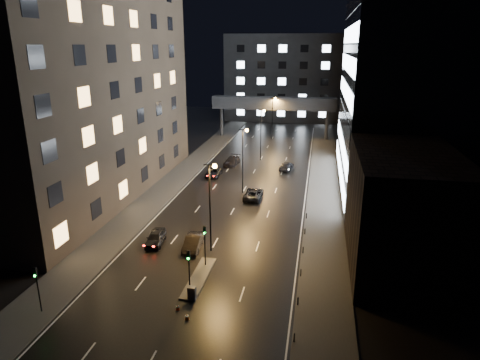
{
  "coord_description": "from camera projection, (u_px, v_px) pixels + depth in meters",
  "views": [
    {
      "loc": [
        11.17,
        -34.02,
        22.13
      ],
      "look_at": [
        0.7,
        21.99,
        4.0
      ],
      "focal_mm": 32.0,
      "sensor_mm": 36.0,
      "label": 1
    }
  ],
  "objects": [
    {
      "name": "skybridge",
      "position": [
        273.0,
        104.0,
        103.57
      ],
      "size": [
        30.0,
        3.0,
        10.0
      ],
      "color": "#333335",
      "rests_on": "ground"
    },
    {
      "name": "cone_a",
      "position": [
        178.0,
        307.0,
        37.27
      ],
      "size": [
        0.37,
        0.37,
        0.47
      ],
      "primitive_type": "cone",
      "rotation": [
        0.0,
        0.0,
        -0.06
      ],
      "color": "#F4360C",
      "rests_on": "ground"
    },
    {
      "name": "traffic_signal_corner",
      "position": [
        37.0,
        283.0,
        36.02
      ],
      "size": [
        0.28,
        0.34,
        4.4
      ],
      "color": "black",
      "rests_on": "ground"
    },
    {
      "name": "sidewalk_right",
      "position": [
        324.0,
        183.0,
        71.1
      ],
      "size": [
        5.0,
        110.0,
        0.15
      ],
      "primitive_type": "cube",
      "color": "#383533",
      "rests_on": "ground"
    },
    {
      "name": "car_away_d",
      "position": [
        232.0,
        161.0,
        81.7
      ],
      "size": [
        2.7,
        5.72,
        1.61
      ],
      "primitive_type": "imported",
      "rotation": [
        0.0,
        0.0,
        -0.08
      ],
      "color": "black",
      "rests_on": "ground"
    },
    {
      "name": "streetlight_mid_b",
      "position": [
        262.0,
        128.0,
        83.49
      ],
      "size": [
        1.45,
        0.5,
        10.15
      ],
      "color": "black",
      "rests_on": "ground"
    },
    {
      "name": "sidewalk_left",
      "position": [
        180.0,
        175.0,
        75.48
      ],
      "size": [
        5.0,
        110.0,
        0.15
      ],
      "primitive_type": "cube",
      "color": "#383533",
      "rests_on": "ground"
    },
    {
      "name": "streetlight_mid_a",
      "position": [
        244.0,
        152.0,
        64.76
      ],
      "size": [
        1.45,
        0.5,
        10.15
      ],
      "color": "black",
      "rests_on": "ground"
    },
    {
      "name": "building_right_glass",
      "position": [
        419.0,
        42.0,
        63.05
      ],
      "size": [
        20.0,
        36.0,
        45.0
      ],
      "primitive_type": "cube",
      "color": "black",
      "rests_on": "ground"
    },
    {
      "name": "bollard_row",
      "position": [
        302.0,
        261.0,
        44.7
      ],
      "size": [
        0.12,
        25.12,
        0.9
      ],
      "color": "black",
      "rests_on": "ground"
    },
    {
      "name": "traffic_signal_near",
      "position": [
        205.0,
        239.0,
        43.75
      ],
      "size": [
        0.28,
        0.34,
        4.4
      ],
      "color": "black",
      "rests_on": "median_island"
    },
    {
      "name": "car_away_c",
      "position": [
        214.0,
        173.0,
        74.71
      ],
      "size": [
        2.32,
        4.99,
        1.38
      ],
      "primitive_type": "imported",
      "rotation": [
        0.0,
        0.0,
        0.01
      ],
      "color": "black",
      "rests_on": "ground"
    },
    {
      "name": "car_toward_b",
      "position": [
        286.0,
        166.0,
        78.68
      ],
      "size": [
        2.7,
        5.25,
        1.46
      ],
      "primitive_type": "imported",
      "rotation": [
        0.0,
        0.0,
        3.01
      ],
      "color": "black",
      "rests_on": "ground"
    },
    {
      "name": "car_away_a",
      "position": [
        156.0,
        238.0,
        49.45
      ],
      "size": [
        2.38,
        4.72,
        1.54
      ],
      "primitive_type": "imported",
      "rotation": [
        0.0,
        0.0,
        0.13
      ],
      "color": "black",
      "rests_on": "ground"
    },
    {
      "name": "car_away_b",
      "position": [
        193.0,
        243.0,
        48.18
      ],
      "size": [
        2.01,
        4.92,
        1.59
      ],
      "primitive_type": "imported",
      "rotation": [
        0.0,
        0.0,
        0.07
      ],
      "color": "black",
      "rests_on": "ground"
    },
    {
      "name": "ground",
      "position": [
        254.0,
        171.0,
        78.0
      ],
      "size": [
        160.0,
        160.0,
        0.0
      ],
      "primitive_type": "plane",
      "color": "black",
      "rests_on": "ground"
    },
    {
      "name": "utility_cabinet",
      "position": [
        192.0,
        293.0,
        38.59
      ],
      "size": [
        0.73,
        0.51,
        1.16
      ],
      "primitive_type": "cube",
      "rotation": [
        0.0,
        0.0,
        0.02
      ],
      "color": "#444446",
      "rests_on": "median_island"
    },
    {
      "name": "median_island",
      "position": [
        199.0,
        278.0,
        42.33
      ],
      "size": [
        1.6,
        8.0,
        0.15
      ],
      "primitive_type": "cube",
      "color": "#383533",
      "rests_on": "ground"
    },
    {
      "name": "building_far",
      "position": [
        284.0,
        78.0,
        128.54
      ],
      "size": [
        34.0,
        14.0,
        25.0
      ],
      "primitive_type": "cube",
      "color": "#333335",
      "rests_on": "ground"
    },
    {
      "name": "building_left",
      "position": [
        83.0,
        60.0,
        60.89
      ],
      "size": [
        15.0,
        48.0,
        40.0
      ],
      "primitive_type": "cube",
      "color": "#2D2319",
      "rests_on": "ground"
    },
    {
      "name": "cone_b",
      "position": [
        187.0,
        317.0,
        35.93
      ],
      "size": [
        0.49,
        0.49,
        0.55
      ],
      "primitive_type": "cone",
      "rotation": [
        0.0,
        0.0,
        0.22
      ],
      "color": "orange",
      "rests_on": "ground"
    },
    {
      "name": "car_toward_a",
      "position": [
        254.0,
        194.0,
        64.01
      ],
      "size": [
        2.58,
        5.49,
        1.52
      ],
      "primitive_type": "imported",
      "rotation": [
        0.0,
        0.0,
        3.13
      ],
      "color": "black",
      "rests_on": "ground"
    },
    {
      "name": "streetlight_far",
      "position": [
        273.0,
        113.0,
        102.23
      ],
      "size": [
        1.45,
        0.5,
        10.15
      ],
      "color": "black",
      "rests_on": "ground"
    },
    {
      "name": "building_right_low",
      "position": [
        402.0,
        210.0,
        43.64
      ],
      "size": [
        10.0,
        18.0,
        12.0
      ],
      "primitive_type": "cube",
      "color": "black",
      "rests_on": "ground"
    },
    {
      "name": "traffic_signal_far",
      "position": [
        189.0,
        265.0,
        38.6
      ],
      "size": [
        0.28,
        0.34,
        4.4
      ],
      "color": "black",
      "rests_on": "median_island"
    },
    {
      "name": "streetlight_near",
      "position": [
        211.0,
        196.0,
        46.02
      ],
      "size": [
        1.45,
        0.5,
        10.15
      ],
      "color": "black",
      "rests_on": "ground"
    }
  ]
}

